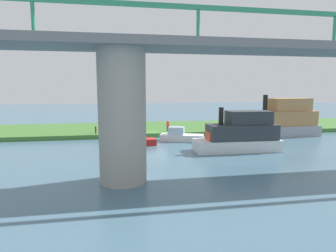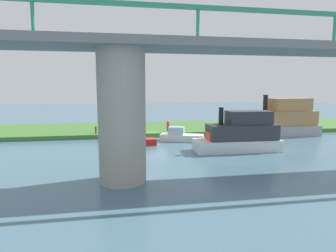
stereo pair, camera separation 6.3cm
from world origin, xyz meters
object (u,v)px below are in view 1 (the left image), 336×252
at_px(mooring_post, 96,130).
at_px(pontoon_yellow, 240,135).
at_px(bridge_pylon, 122,117).
at_px(person_on_bank, 168,125).
at_px(riverboat_paddlewheel, 281,121).
at_px(skiff_small, 181,136).
at_px(motorboat_red, 133,141).

xyz_separation_m(mooring_post, pontoon_yellow, (-13.70, 9.62, 0.59)).
bearing_deg(mooring_post, bridge_pylon, 99.40).
distance_m(person_on_bank, mooring_post, 8.77).
distance_m(bridge_pylon, riverboat_paddlewheel, 24.18).
bearing_deg(bridge_pylon, riverboat_paddlewheel, -143.81).
bearing_deg(skiff_small, person_on_bank, -82.03).
distance_m(mooring_post, riverboat_paddlewheel, 22.38).
distance_m(bridge_pylon, pontoon_yellow, 13.30).
bearing_deg(pontoon_yellow, bridge_pylon, 33.21).
height_order(mooring_post, skiff_small, skiff_small).
distance_m(bridge_pylon, motorboat_red, 11.84).
bearing_deg(mooring_post, riverboat_paddlewheel, 173.45).
relative_size(bridge_pylon, mooring_post, 9.64).
relative_size(bridge_pylon, motorboat_red, 1.85).
xyz_separation_m(bridge_pylon, skiff_small, (-6.58, -12.99, -3.49)).
bearing_deg(riverboat_paddlewheel, motorboat_red, 9.38).
height_order(bridge_pylon, mooring_post, bridge_pylon).
height_order(person_on_bank, riverboat_paddlewheel, riverboat_paddlewheel).
height_order(bridge_pylon, motorboat_red, bridge_pylon).
relative_size(person_on_bank, riverboat_paddlewheel, 0.14).
relative_size(person_on_bank, skiff_small, 0.28).
distance_m(person_on_bank, pontoon_yellow, 11.43).
relative_size(bridge_pylon, riverboat_paddlewheel, 0.81).
xyz_separation_m(mooring_post, motorboat_red, (-4.06, 5.55, -0.42)).
bearing_deg(skiff_small, motorboat_red, 18.44).
bearing_deg(motorboat_red, skiff_small, -161.56).
relative_size(bridge_pylon, person_on_bank, 5.83).
relative_size(person_on_bank, mooring_post, 1.65).
bearing_deg(pontoon_yellow, mooring_post, -35.08).
bearing_deg(person_on_bank, motorboat_red, 53.04).
bearing_deg(skiff_small, pontoon_yellow, 126.60).
bearing_deg(person_on_bank, pontoon_yellow, 115.74).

